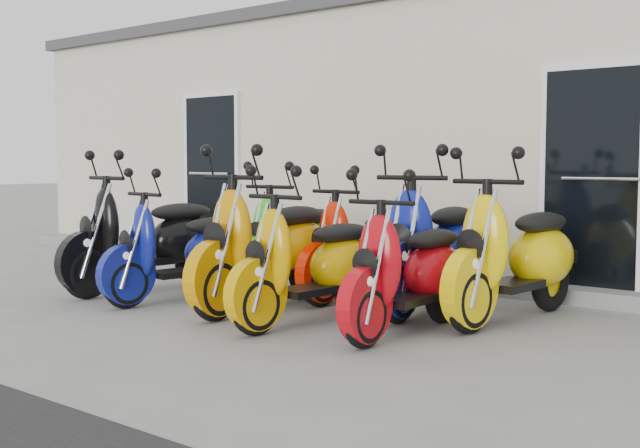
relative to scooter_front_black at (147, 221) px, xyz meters
The scene contains 14 objects.
ground 1.88m from the scooter_front_black, ahead, with size 80.00×80.00×0.00m, color gray.
building 5.70m from the scooter_front_black, 72.28° to the left, with size 14.00×6.00×3.20m, color beige.
roof_cap 6.18m from the scooter_front_black, 72.28° to the left, with size 14.20×6.20×0.16m, color #3F3F42.
front_step 2.86m from the scooter_front_black, 51.89° to the left, with size 14.00×0.40×0.15m, color gray.
door_left 2.82m from the scooter_front_black, 122.46° to the left, with size 1.07×0.08×2.22m, color black.
scooter_front_black is the anchor object (origin of this frame).
scooter_front_blue 0.75m from the scooter_front_black, 12.35° to the right, with size 0.64×1.77×1.31m, color navy, non-canonical shape.
scooter_front_orange_a 1.67m from the scooter_front_black, ahead, with size 0.75×2.06×1.52m, color #D28902, non-canonical shape.
scooter_front_orange_b 2.43m from the scooter_front_black, ahead, with size 0.66×1.82×1.34m, color #D59B02, non-canonical shape.
scooter_front_red 3.28m from the scooter_front_black, ahead, with size 0.65×1.78×1.32m, color #B40811, non-canonical shape.
scooter_back_green 1.54m from the scooter_front_black, 42.17° to the left, with size 0.68×1.86×1.37m, color #35C015, non-canonical shape.
scooter_back_red 2.29m from the scooter_front_black, 27.63° to the left, with size 0.66×1.81×1.34m, color red, non-canonical shape.
scooter_back_blue 3.05m from the scooter_front_black, 17.90° to the left, with size 0.75×2.06×1.52m, color #0E1A8F, non-canonical shape.
scooter_back_yellow 3.82m from the scooter_front_black, 14.52° to the left, with size 0.73×2.02×1.49m, color yellow, non-canonical shape.
Camera 1 is at (4.95, -5.51, 1.36)m, focal length 45.00 mm.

